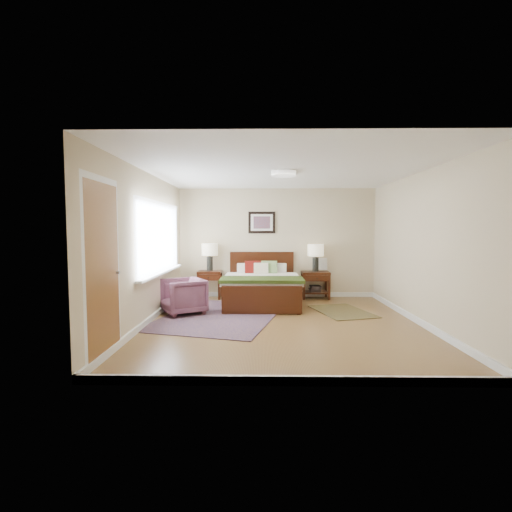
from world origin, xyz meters
The scene contains 18 objects.
floor centered at (0.00, 0.00, 0.00)m, with size 5.00×5.00×0.00m, color brown.
back_wall centered at (0.00, 2.50, 1.25)m, with size 4.50×0.04×2.50m, color #C1AF8C.
front_wall centered at (0.00, -2.50, 1.25)m, with size 4.50×0.04×2.50m, color #C1AF8C.
left_wall centered at (-2.25, 0.00, 1.25)m, with size 0.04×5.00×2.50m, color #C1AF8C.
right_wall centered at (2.25, 0.00, 1.25)m, with size 0.04×5.00×2.50m, color #C1AF8C.
ceiling centered at (0.00, 0.00, 2.50)m, with size 4.50×5.00×0.02m, color white.
window centered at (-2.20, 0.70, 1.38)m, with size 0.11×2.72×1.32m.
door centered at (-2.23, -1.75, 1.07)m, with size 0.06×1.00×2.18m.
ceil_fixture centered at (0.00, 0.00, 2.47)m, with size 0.44×0.44×0.08m.
bed centered at (-0.35, 1.56, 0.48)m, with size 1.59×1.91×1.03m.
wall_art centered at (-0.35, 2.47, 1.72)m, with size 0.62×0.05×0.50m.
nightstand_left centered at (-1.53, 2.25, 0.50)m, with size 0.52×0.47×0.62m.
nightstand_right centered at (0.87, 2.26, 0.37)m, with size 0.62×0.46×0.61m.
lamp_left centered at (-1.53, 2.27, 1.06)m, with size 0.36×0.36×0.61m.
lamp_right centered at (0.87, 2.27, 1.05)m, with size 0.36×0.36×0.61m.
armchair centered at (-1.80, 0.67, 0.33)m, with size 0.70×0.72×0.66m, color brown.
rug_persian centered at (-1.10, 0.47, 0.01)m, with size 1.90×2.68×0.01m, color #0B0C39.
rug_navy centered at (1.17, 0.89, 0.01)m, with size 0.87×1.31×0.01m, color black.
Camera 1 is at (-0.36, -6.07, 1.54)m, focal length 26.00 mm.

